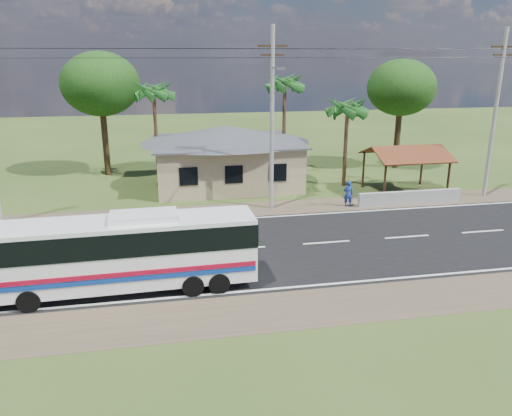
{
  "coord_description": "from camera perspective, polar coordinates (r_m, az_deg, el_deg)",
  "views": [
    {
      "loc": [
        -3.61,
        -23.02,
        9.36
      ],
      "look_at": [
        0.97,
        1.0,
        1.79
      ],
      "focal_mm": 35.0,
      "sensor_mm": 36.0,
      "label": 1
    }
  ],
  "objects": [
    {
      "name": "ground",
      "position": [
        25.12,
        -1.76,
        -4.69
      ],
      "size": [
        120.0,
        120.0,
        0.0
      ],
      "primitive_type": "plane",
      "color": "#2C4518",
      "rests_on": "ground"
    },
    {
      "name": "road",
      "position": [
        25.11,
        -1.76,
        -4.67
      ],
      "size": [
        120.0,
        16.0,
        0.03
      ],
      "color": "black",
      "rests_on": "ground"
    },
    {
      "name": "house",
      "position": [
        36.93,
        -3.47,
        6.69
      ],
      "size": [
        12.4,
        10.0,
        5.0
      ],
      "color": "tan",
      "rests_on": "ground"
    },
    {
      "name": "waiting_shed",
      "position": [
        36.24,
        16.78,
        5.93
      ],
      "size": [
        5.2,
        4.48,
        3.35
      ],
      "color": "#372614",
      "rests_on": "ground"
    },
    {
      "name": "concrete_barrier",
      "position": [
        33.8,
        17.16,
        1.13
      ],
      "size": [
        7.0,
        0.3,
        0.9
      ],
      "primitive_type": "cube",
      "color": "#9E9E99",
      "rests_on": "ground"
    },
    {
      "name": "utility_poles",
      "position": [
        30.38,
        1.23,
        10.4
      ],
      "size": [
        32.8,
        2.22,
        11.0
      ],
      "color": "#9E9E99",
      "rests_on": "ground"
    },
    {
      "name": "palm_near",
      "position": [
        36.64,
        10.42,
        11.21
      ],
      "size": [
        2.8,
        2.8,
        6.7
      ],
      "color": "#47301E",
      "rests_on": "ground"
    },
    {
      "name": "palm_mid",
      "position": [
        39.76,
        3.3,
        14.0
      ],
      "size": [
        2.8,
        2.8,
        8.2
      ],
      "color": "#47301E",
      "rests_on": "ground"
    },
    {
      "name": "palm_far",
      "position": [
        39.12,
        -11.64,
        12.93
      ],
      "size": [
        2.8,
        2.8,
        7.7
      ],
      "color": "#47301E",
      "rests_on": "ground"
    },
    {
      "name": "tree_behind_house",
      "position": [
        41.32,
        -17.36,
        13.33
      ],
      "size": [
        6.0,
        6.0,
        9.61
      ],
      "color": "#47301E",
      "rests_on": "ground"
    },
    {
      "name": "tree_behind_shed",
      "position": [
        43.76,
        16.28,
        13.03
      ],
      "size": [
        5.6,
        5.6,
        9.02
      ],
      "color": "#47301E",
      "rests_on": "ground"
    },
    {
      "name": "coach_bus",
      "position": [
        20.81,
        -14.92,
        -4.44
      ],
      "size": [
        10.73,
        2.54,
        3.31
      ],
      "rotation": [
        0.0,
        0.0,
        0.02
      ],
      "color": "white",
      "rests_on": "ground"
    },
    {
      "name": "motorcycle",
      "position": [
        33.92,
        15.5,
        1.35
      ],
      "size": [
        1.81,
        0.78,
        0.93
      ],
      "primitive_type": "imported",
      "rotation": [
        0.0,
        0.0,
        1.67
      ],
      "color": "black",
      "rests_on": "ground"
    },
    {
      "name": "person",
      "position": [
        32.27,
        10.49,
        1.61
      ],
      "size": [
        0.69,
        0.53,
        1.69
      ],
      "primitive_type": "imported",
      "rotation": [
        0.0,
        0.0,
        2.93
      ],
      "color": "navy",
      "rests_on": "ground"
    }
  ]
}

